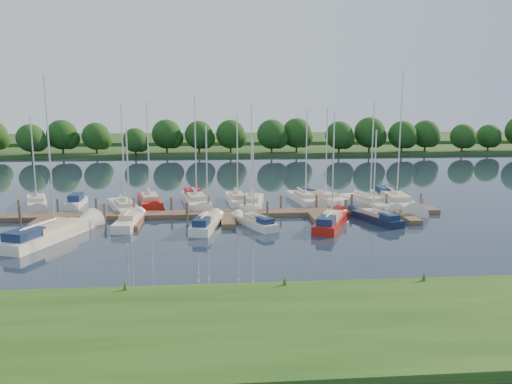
{
  "coord_description": "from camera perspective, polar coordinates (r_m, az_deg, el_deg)",
  "views": [
    {
      "loc": [
        -1.16,
        -37.08,
        10.19
      ],
      "look_at": [
        2.68,
        8.0,
        2.2
      ],
      "focal_mm": 35.0,
      "sensor_mm": 36.0,
      "label": 1
    }
  ],
  "objects": [
    {
      "name": "sailboat_n_5",
      "position": [
        51.82,
        -2.15,
        -1.02
      ],
      "size": [
        2.31,
        7.44,
        9.52
      ],
      "rotation": [
        0.0,
        0.0,
        3.23
      ],
      "color": "silver",
      "rests_on": "ground"
    },
    {
      "name": "treeline",
      "position": [
        99.5,
        -7.63,
        6.39
      ],
      "size": [
        145.67,
        9.29,
        8.14
      ],
      "color": "#38281C",
      "rests_on": "ground"
    },
    {
      "name": "sailboat_n_4",
      "position": [
        51.38,
        -6.87,
        -1.12
      ],
      "size": [
        3.45,
        9.09,
        11.46
      ],
      "rotation": [
        0.0,
        0.0,
        3.32
      ],
      "color": "silver",
      "rests_on": "ground"
    },
    {
      "name": "distant_hill",
      "position": [
        137.41,
        -4.39,
        6.02
      ],
      "size": [
        220.0,
        40.0,
        1.4
      ],
      "primitive_type": "cube",
      "color": "#355625",
      "rests_on": "ground"
    },
    {
      "name": "sailboat_s_2",
      "position": [
        41.68,
        -5.67,
        -3.71
      ],
      "size": [
        2.78,
        6.84,
        8.87
      ],
      "rotation": [
        0.0,
        0.0,
        -0.21
      ],
      "color": "silver",
      "rests_on": "ground"
    },
    {
      "name": "sailboat_s_3",
      "position": [
        42.16,
        -0.09,
        -3.53
      ],
      "size": [
        3.47,
        5.81,
        7.75
      ],
      "rotation": [
        0.0,
        0.0,
        0.44
      ],
      "color": "silver",
      "rests_on": "ground"
    },
    {
      "name": "sailboat_n_7",
      "position": [
        52.68,
        5.61,
        -0.89
      ],
      "size": [
        2.84,
        7.93,
        9.98
      ],
      "rotation": [
        0.0,
        0.0,
        3.29
      ],
      "color": "silver",
      "rests_on": "ground"
    },
    {
      "name": "sailboat_n_8",
      "position": [
        53.24,
        7.65,
        -0.76
      ],
      "size": [
        4.93,
        7.79,
        10.24
      ],
      "rotation": [
        0.0,
        0.0,
        3.61
      ],
      "color": "silver",
      "rests_on": "ground"
    },
    {
      "name": "sailboat_n_9",
      "position": [
        51.59,
        12.76,
        -1.32
      ],
      "size": [
        3.99,
        8.58,
        10.83
      ],
      "rotation": [
        0.0,
        0.0,
        3.43
      ],
      "color": "silver",
      "rests_on": "ground"
    },
    {
      "name": "sailboat_s_1",
      "position": [
        43.85,
        -14.26,
        -3.36
      ],
      "size": [
        1.93,
        6.66,
        8.7
      ],
      "rotation": [
        0.0,
        0.0,
        -0.06
      ],
      "color": "silver",
      "rests_on": "ground"
    },
    {
      "name": "motorboat",
      "position": [
        53.7,
        -19.9,
        -1.18
      ],
      "size": [
        1.54,
        4.96,
        1.5
      ],
      "rotation": [
        0.0,
        0.0,
        3.17
      ],
      "color": "silver",
      "rests_on": "ground"
    },
    {
      "name": "sailboat_n_0",
      "position": [
        55.15,
        -23.76,
        -1.21
      ],
      "size": [
        3.79,
        7.39,
        9.49
      ],
      "rotation": [
        0.0,
        0.0,
        3.49
      ],
      "color": "silver",
      "rests_on": "ground"
    },
    {
      "name": "near_bank",
      "position": [
        23.33,
        -1.61,
        -15.2
      ],
      "size": [
        90.0,
        10.0,
        0.5
      ],
      "primitive_type": "cube",
      "color": "#1E4513",
      "rests_on": "ground"
    },
    {
      "name": "sailboat_s_5",
      "position": [
        45.08,
        13.49,
        -2.93
      ],
      "size": [
        3.33,
        6.47,
        8.35
      ],
      "rotation": [
        0.0,
        0.0,
        0.35
      ],
      "color": "#101B37",
      "rests_on": "ground"
    },
    {
      "name": "far_shore",
      "position": [
        112.52,
        -4.27,
        4.94
      ],
      "size": [
        180.0,
        30.0,
        0.6
      ],
      "primitive_type": "cube",
      "color": "#21441A",
      "rests_on": "ground"
    },
    {
      "name": "sailboat_n_3",
      "position": [
        52.33,
        -12.02,
        -1.13
      ],
      "size": [
        3.5,
        8.58,
        10.77
      ],
      "rotation": [
        0.0,
        0.0,
        3.36
      ],
      "color": "#9B150E",
      "rests_on": "ground"
    },
    {
      "name": "ground",
      "position": [
        38.47,
        -2.98,
        -5.36
      ],
      "size": [
        260.0,
        260.0,
        0.0
      ],
      "primitive_type": "plane",
      "color": "#1B2737",
      "rests_on": "ground"
    },
    {
      "name": "dock",
      "position": [
        45.51,
        -3.29,
        -2.68
      ],
      "size": [
        40.0,
        6.0,
        0.4
      ],
      "color": "#4C3E2B",
      "rests_on": "ground"
    },
    {
      "name": "mooring_pilings",
      "position": [
        46.53,
        -3.34,
        -1.9
      ],
      "size": [
        38.24,
        2.84,
        2.0
      ],
      "color": "#473D33",
      "rests_on": "ground"
    },
    {
      "name": "sailboat_n_6",
      "position": [
        49.89,
        -0.49,
        -1.44
      ],
      "size": [
        2.96,
        8.22,
        10.48
      ],
      "rotation": [
        0.0,
        0.0,
        2.99
      ],
      "color": "silver",
      "rests_on": "ground"
    },
    {
      "name": "sailboat_s_0",
      "position": [
        41.42,
        -22.39,
        -4.51
      ],
      "size": [
        5.37,
        10.01,
        12.82
      ],
      "rotation": [
        0.0,
        0.0,
        -0.38
      ],
      "color": "silver",
      "rests_on": "ground"
    },
    {
      "name": "sailboat_n_10",
      "position": [
        52.71,
        15.62,
        -1.13
      ],
      "size": [
        3.12,
        11.03,
        13.87
      ],
      "rotation": [
        0.0,
        0.0,
        3.09
      ],
      "color": "silver",
      "rests_on": "ground"
    },
    {
      "name": "sailboat_n_2",
      "position": [
        49.78,
        -14.73,
        -1.82
      ],
      "size": [
        4.37,
        8.42,
        10.65
      ],
      "rotation": [
        0.0,
        0.0,
        3.5
      ],
      "color": "silver",
      "rests_on": "ground"
    },
    {
      "name": "sailboat_s_4",
      "position": [
        42.55,
        8.54,
        -3.49
      ],
      "size": [
        4.32,
        7.54,
        9.91
      ],
      "rotation": [
        0.0,
        0.0,
        -0.41
      ],
      "color": "#9B150E",
      "rests_on": "ground"
    }
  ]
}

